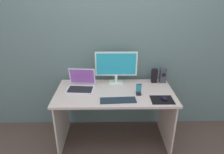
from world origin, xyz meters
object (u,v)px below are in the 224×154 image
object	(u,v)px
phone_in_dock	(139,91)
speaker_near_monitor	(154,76)
speaker_right	(163,75)
laptop	(81,85)
monitor	(116,66)
mouse	(164,98)
keyboard_external	(118,100)

from	to	relation	value
phone_in_dock	speaker_near_monitor	bearing A→B (deg)	53.61
speaker_right	phone_in_dock	bearing A→B (deg)	-136.90
phone_in_dock	speaker_right	bearing A→B (deg)	43.10
speaker_right	phone_in_dock	world-z (taller)	speaker_right
speaker_right	laptop	bearing A→B (deg)	-170.58
speaker_near_monitor	laptop	world-z (taller)	laptop
monitor	speaker_near_monitor	distance (m)	0.52
monitor	speaker_near_monitor	world-z (taller)	monitor
monitor	mouse	xyz separation A→B (m)	(0.52, -0.45, -0.22)
mouse	phone_in_dock	world-z (taller)	phone_in_dock
speaker_near_monitor	keyboard_external	bearing A→B (deg)	-136.00
speaker_near_monitor	keyboard_external	world-z (taller)	speaker_near_monitor
speaker_near_monitor	phone_in_dock	world-z (taller)	speaker_near_monitor
monitor	mouse	world-z (taller)	monitor
mouse	phone_in_dock	xyz separation A→B (m)	(-0.27, 0.12, 0.03)
monitor	speaker_right	bearing A→B (deg)	0.74
laptop	phone_in_dock	size ratio (longest dim) A/B	2.50
keyboard_external	speaker_near_monitor	bearing A→B (deg)	40.91
speaker_right	mouse	world-z (taller)	speaker_right
monitor	speaker_near_monitor	size ratio (longest dim) A/B	2.93
monitor	laptop	bearing A→B (deg)	-159.18
mouse	phone_in_dock	bearing A→B (deg)	149.08
monitor	mouse	distance (m)	0.72
speaker_near_monitor	mouse	xyz separation A→B (m)	(0.02, -0.46, -0.07)
monitor	speaker_near_monitor	xyz separation A→B (m)	(0.50, 0.01, -0.14)
monitor	keyboard_external	xyz separation A→B (m)	(0.01, -0.47, -0.23)
monitor	laptop	size ratio (longest dim) A/B	1.53
monitor	laptop	distance (m)	0.50
speaker_near_monitor	phone_in_dock	size ratio (longest dim) A/B	1.31
speaker_right	mouse	distance (m)	0.47
speaker_right	speaker_near_monitor	bearing A→B (deg)	180.00
mouse	monitor	bearing A→B (deg)	132.50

